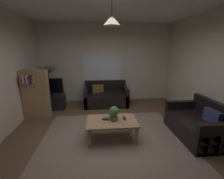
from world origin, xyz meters
The scene contains 16 objects.
floor centered at (0.00, 0.00, -0.01)m, with size 4.86×5.36×0.02m, color brown.
rug centered at (0.00, -0.20, 0.00)m, with size 3.16×2.95×0.01m, color gray.
wall_back centered at (0.00, 2.71, 1.43)m, with size 4.98×0.06×2.86m, color beige.
window_pane centered at (-0.12, 2.68, 1.23)m, with size 1.37×0.01×1.08m, color white.
couch_under_window centered at (-0.03, 2.17, 0.27)m, with size 1.52×0.89×0.82m.
couch_right_side centered at (1.92, -0.13, 0.27)m, with size 0.89×1.39×0.82m.
coffee_table centered at (-0.04, -0.04, 0.38)m, with size 1.09×0.70×0.44m.
book_on_table_0 centered at (-0.17, 0.03, 0.46)m, with size 0.15×0.11×0.02m, color black.
book_on_table_1 centered at (-0.18, 0.02, 0.48)m, with size 0.14×0.10×0.02m, color #387247.
remote_on_table_0 centered at (0.25, 0.01, 0.46)m, with size 0.05×0.16×0.02m, color black.
potted_plant_on_table centered at (0.00, -0.03, 0.61)m, with size 0.21×0.20×0.31m.
tv_stand centered at (-1.88, 1.93, 0.25)m, with size 0.90×0.44×0.50m, color black.
tv centered at (-1.88, 1.91, 0.78)m, with size 0.88×0.16×0.54m.
potted_palm_corner centered at (-2.01, 2.34, 0.73)m, with size 0.84×0.84×1.51m.
bookshelf_corner centered at (-2.07, 1.25, 0.72)m, with size 0.70×0.31×1.40m.
pendant_lamp centered at (-0.04, -0.04, 2.46)m, with size 0.33×0.33×0.50m.
Camera 1 is at (-0.34, -3.07, 1.94)m, focal length 24.51 mm.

